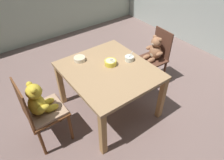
{
  "coord_description": "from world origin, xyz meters",
  "views": [
    {
      "loc": [
        1.66,
        -1.19,
        2.22
      ],
      "look_at": [
        0.0,
        0.05,
        0.51
      ],
      "focal_mm": 32.71,
      "sensor_mm": 36.0,
      "label": 1
    }
  ],
  "objects_px": {
    "dining_table": "(109,75)",
    "porridge_bowl_white_far_center": "(129,58)",
    "porridge_bowl_yellow_center": "(110,63)",
    "teddy_chair_near_front": "(40,106)",
    "porridge_bowl_cream_near_left": "(80,59)",
    "teddy_chair_far_center": "(154,53)"
  },
  "relations": [
    {
      "from": "dining_table",
      "to": "porridge_bowl_white_far_center",
      "type": "distance_m",
      "value": 0.35
    },
    {
      "from": "dining_table",
      "to": "porridge_bowl_yellow_center",
      "type": "xyz_separation_m",
      "value": [
        -0.07,
        0.08,
        0.12
      ]
    },
    {
      "from": "teddy_chair_near_front",
      "to": "porridge_bowl_cream_near_left",
      "type": "distance_m",
      "value": 0.81
    },
    {
      "from": "teddy_chair_near_front",
      "to": "porridge_bowl_white_far_center",
      "type": "distance_m",
      "value": 1.25
    },
    {
      "from": "teddy_chair_far_center",
      "to": "porridge_bowl_white_far_center",
      "type": "relative_size",
      "value": 7.24
    },
    {
      "from": "teddy_chair_near_front",
      "to": "porridge_bowl_white_far_center",
      "type": "bearing_deg",
      "value": -2.13
    },
    {
      "from": "teddy_chair_far_center",
      "to": "porridge_bowl_white_far_center",
      "type": "distance_m",
      "value": 0.61
    },
    {
      "from": "teddy_chair_near_front",
      "to": "porridge_bowl_yellow_center",
      "type": "distance_m",
      "value": 0.99
    },
    {
      "from": "dining_table",
      "to": "porridge_bowl_white_far_center",
      "type": "xyz_separation_m",
      "value": [
        0.0,
        0.33,
        0.12
      ]
    },
    {
      "from": "teddy_chair_near_front",
      "to": "teddy_chair_far_center",
      "type": "relative_size",
      "value": 1.05
    },
    {
      "from": "teddy_chair_far_center",
      "to": "porridge_bowl_yellow_center",
      "type": "xyz_separation_m",
      "value": [
        0.01,
        -0.84,
        0.17
      ]
    },
    {
      "from": "porridge_bowl_yellow_center",
      "to": "porridge_bowl_cream_near_left",
      "type": "bearing_deg",
      "value": -139.75
    },
    {
      "from": "teddy_chair_near_front",
      "to": "porridge_bowl_white_far_center",
      "type": "xyz_separation_m",
      "value": [
        0.04,
        1.24,
        0.15
      ]
    },
    {
      "from": "teddy_chair_near_front",
      "to": "porridge_bowl_yellow_center",
      "type": "bearing_deg",
      "value": 1.65
    },
    {
      "from": "dining_table",
      "to": "porridge_bowl_white_far_center",
      "type": "height_order",
      "value": "porridge_bowl_white_far_center"
    },
    {
      "from": "teddy_chair_near_front",
      "to": "teddy_chair_far_center",
      "type": "distance_m",
      "value": 1.82
    },
    {
      "from": "porridge_bowl_white_far_center",
      "to": "porridge_bowl_cream_near_left",
      "type": "bearing_deg",
      "value": -126.7
    },
    {
      "from": "porridge_bowl_cream_near_left",
      "to": "teddy_chair_near_front",
      "type": "bearing_deg",
      "value": -63.64
    },
    {
      "from": "porridge_bowl_white_far_center",
      "to": "dining_table",
      "type": "bearing_deg",
      "value": -90.75
    },
    {
      "from": "teddy_chair_near_front",
      "to": "teddy_chair_far_center",
      "type": "height_order",
      "value": "teddy_chair_near_front"
    },
    {
      "from": "teddy_chair_near_front",
      "to": "porridge_bowl_white_far_center",
      "type": "height_order",
      "value": "teddy_chair_near_front"
    },
    {
      "from": "dining_table",
      "to": "porridge_bowl_yellow_center",
      "type": "height_order",
      "value": "porridge_bowl_yellow_center"
    }
  ]
}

